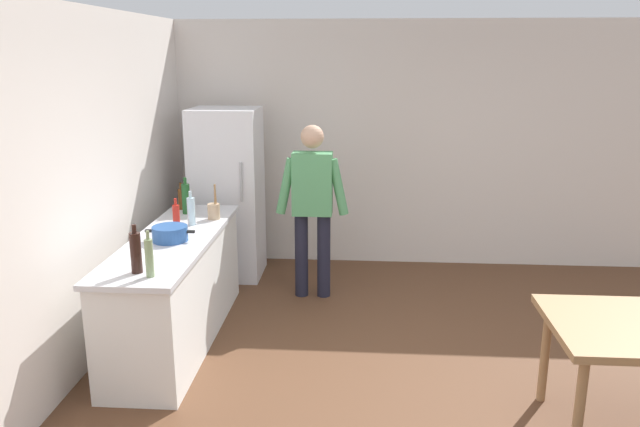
{
  "coord_description": "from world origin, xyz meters",
  "views": [
    {
      "loc": [
        -0.47,
        -3.9,
        2.36
      ],
      "look_at": [
        -0.84,
        1.33,
        0.98
      ],
      "focal_mm": 34.71,
      "sensor_mm": 36.0,
      "label": 1
    }
  ],
  "objects": [
    {
      "name": "utensil_jar",
      "position": [
        -1.8,
        1.39,
        0.98
      ],
      "size": [
        0.11,
        0.11,
        0.32
      ],
      "color": "tan",
      "rests_on": "kitchen_counter"
    },
    {
      "name": "bottle_sauce_red",
      "position": [
        -2.08,
        1.16,
        1.0
      ],
      "size": [
        0.06,
        0.06,
        0.24
      ],
      "color": "#B22319",
      "rests_on": "kitchen_counter"
    },
    {
      "name": "bottle_beer_brown",
      "position": [
        -2.19,
        1.72,
        1.01
      ],
      "size": [
        0.06,
        0.06,
        0.26
      ],
      "color": "#5B3314",
      "rests_on": "kitchen_counter"
    },
    {
      "name": "bottle_wine_green",
      "position": [
        -2.1,
        1.56,
        1.05
      ],
      "size": [
        0.08,
        0.08,
        0.34
      ],
      "color": "#1E5123",
      "rests_on": "kitchen_counter"
    },
    {
      "name": "ground_plane",
      "position": [
        0.0,
        0.0,
        0.0
      ],
      "size": [
        14.0,
        14.0,
        0.0
      ],
      "primitive_type": "plane",
      "color": "brown"
    },
    {
      "name": "bottle_vinegar_tall",
      "position": [
        -1.88,
        -0.1,
        1.04
      ],
      "size": [
        0.06,
        0.06,
        0.32
      ],
      "color": "gray",
      "rests_on": "kitchen_counter"
    },
    {
      "name": "bottle_water_clear",
      "position": [
        -1.95,
        1.18,
        1.03
      ],
      "size": [
        0.07,
        0.07,
        0.3
      ],
      "color": "silver",
      "rests_on": "kitchen_counter"
    },
    {
      "name": "person",
      "position": [
        -0.95,
        1.85,
        0.98
      ],
      "size": [
        0.7,
        0.22,
        1.7
      ],
      "color": "#1E1E2D",
      "rests_on": "ground_plane"
    },
    {
      "name": "kitchen_counter",
      "position": [
        -2.0,
        0.8,
        0.45
      ],
      "size": [
        0.64,
        2.2,
        0.9
      ],
      "color": "white",
      "rests_on": "ground_plane"
    },
    {
      "name": "bottle_wine_dark",
      "position": [
        -2.0,
        -0.02,
        1.05
      ],
      "size": [
        0.08,
        0.08,
        0.34
      ],
      "color": "black",
      "rests_on": "kitchen_counter"
    },
    {
      "name": "wall_left",
      "position": [
        -2.6,
        0.2,
        1.35
      ],
      "size": [
        0.12,
        5.6,
        2.7
      ],
      "primitive_type": "cube",
      "color": "silver",
      "rests_on": "ground_plane"
    },
    {
      "name": "wall_back",
      "position": [
        0.0,
        3.0,
        1.35
      ],
      "size": [
        6.4,
        0.12,
        2.7
      ],
      "primitive_type": "cube",
      "color": "silver",
      "rests_on": "ground_plane"
    },
    {
      "name": "cooking_pot",
      "position": [
        -1.99,
        0.71,
        0.96
      ],
      "size": [
        0.4,
        0.28,
        0.12
      ],
      "color": "#285193",
      "rests_on": "kitchen_counter"
    },
    {
      "name": "refrigerator",
      "position": [
        -1.9,
        2.4,
        0.9
      ],
      "size": [
        0.7,
        0.67,
        1.8
      ],
      "color": "white",
      "rests_on": "ground_plane"
    }
  ]
}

